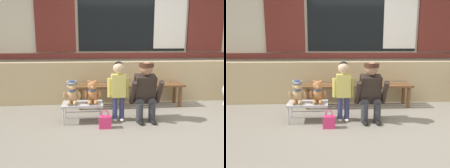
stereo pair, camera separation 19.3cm
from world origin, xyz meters
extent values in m
plane|color=gray|center=(0.00, 0.00, 0.00)|extent=(60.00, 60.00, 0.00)
cube|color=tan|center=(0.00, 1.43, 0.42)|extent=(8.09, 0.25, 0.85)
cube|color=beige|center=(0.00, 1.95, 1.78)|extent=(8.26, 0.20, 3.56)
cube|color=maroon|center=(0.00, 1.83, 0.95)|extent=(7.60, 0.04, 0.12)
cube|color=black|center=(0.00, 1.84, 1.75)|extent=(2.40, 0.03, 1.40)
cube|color=white|center=(0.83, 1.82, 1.75)|extent=(0.73, 0.02, 1.29)
cube|color=maroon|center=(-1.68, 1.83, 1.75)|extent=(0.84, 0.05, 1.43)
cube|color=maroon|center=(1.68, 1.83, 1.75)|extent=(0.84, 0.05, 1.43)
cube|color=brown|center=(-0.19, 0.92, 0.42)|extent=(2.10, 0.11, 0.04)
cube|color=brown|center=(-0.19, 1.06, 0.42)|extent=(2.10, 0.11, 0.04)
cube|color=brown|center=(-0.19, 1.20, 0.42)|extent=(2.10, 0.11, 0.04)
cylinder|color=brown|center=(-1.16, 0.92, 0.20)|extent=(0.07, 0.07, 0.40)
cylinder|color=brown|center=(-1.16, 1.20, 0.20)|extent=(0.07, 0.07, 0.40)
cylinder|color=brown|center=(0.78, 0.92, 0.20)|extent=(0.07, 0.07, 0.40)
cylinder|color=brown|center=(0.78, 1.20, 0.20)|extent=(0.07, 0.07, 0.40)
cube|color=#BCBCC1|center=(-1.10, 0.30, 0.28)|extent=(0.64, 0.36, 0.04)
cylinder|color=#BCBCC1|center=(-1.39, 0.15, 0.13)|extent=(0.02, 0.02, 0.26)
cylinder|color=#BCBCC1|center=(-1.39, 0.45, 0.13)|extent=(0.02, 0.02, 0.26)
cylinder|color=#BCBCC1|center=(-0.81, 0.15, 0.13)|extent=(0.02, 0.02, 0.26)
cylinder|color=#BCBCC1|center=(-0.81, 0.45, 0.13)|extent=(0.02, 0.02, 0.26)
cylinder|color=#BCBCC1|center=(-1.10, 0.15, 0.10)|extent=(0.58, 0.02, 0.02)
cylinder|color=#BCBCC1|center=(-1.10, 0.45, 0.10)|extent=(0.58, 0.02, 0.02)
ellipsoid|color=tan|center=(-1.26, 0.32, 0.41)|extent=(0.17, 0.14, 0.22)
sphere|color=tan|center=(-1.26, 0.31, 0.58)|extent=(0.15, 0.15, 0.15)
sphere|color=#F4C188|center=(-1.26, 0.25, 0.56)|extent=(0.06, 0.06, 0.06)
sphere|color=tan|center=(-1.31, 0.32, 0.63)|extent=(0.06, 0.06, 0.06)
ellipsoid|color=tan|center=(-1.37, 0.29, 0.43)|extent=(0.06, 0.11, 0.16)
ellipsoid|color=tan|center=(-1.30, 0.20, 0.33)|extent=(0.06, 0.15, 0.06)
sphere|color=tan|center=(-1.21, 0.32, 0.63)|extent=(0.06, 0.06, 0.06)
ellipsoid|color=tan|center=(-1.15, 0.29, 0.43)|extent=(0.06, 0.11, 0.16)
ellipsoid|color=tan|center=(-1.21, 0.20, 0.33)|extent=(0.06, 0.15, 0.06)
torus|color=#335699|center=(-1.26, 0.31, 0.51)|extent=(0.13, 0.13, 0.02)
cylinder|color=#335699|center=(-1.26, 0.31, 0.62)|extent=(0.17, 0.17, 0.01)
cylinder|color=#335699|center=(-1.26, 0.31, 0.64)|extent=(0.10, 0.10, 0.04)
ellipsoid|color=#A86B3D|center=(-0.94, 0.32, 0.41)|extent=(0.17, 0.14, 0.22)
sphere|color=#A86B3D|center=(-0.94, 0.31, 0.58)|extent=(0.15, 0.15, 0.15)
sphere|color=#E1955B|center=(-0.94, 0.25, 0.56)|extent=(0.06, 0.06, 0.06)
sphere|color=#A86B3D|center=(-0.99, 0.32, 0.63)|extent=(0.06, 0.06, 0.06)
ellipsoid|color=#A86B3D|center=(-1.05, 0.29, 0.43)|extent=(0.06, 0.11, 0.16)
ellipsoid|color=#A86B3D|center=(-0.98, 0.20, 0.33)|extent=(0.06, 0.15, 0.06)
sphere|color=#A86B3D|center=(-0.89, 0.32, 0.63)|extent=(0.06, 0.06, 0.06)
ellipsoid|color=#A86B3D|center=(-0.83, 0.29, 0.43)|extent=(0.06, 0.11, 0.16)
ellipsoid|color=#A86B3D|center=(-0.89, 0.20, 0.33)|extent=(0.06, 0.15, 0.06)
torus|color=#335699|center=(-0.94, 0.31, 0.51)|extent=(0.13, 0.13, 0.02)
cylinder|color=navy|center=(-0.59, 0.25, 0.22)|extent=(0.08, 0.08, 0.36)
ellipsoid|color=silver|center=(-0.59, 0.23, 0.03)|extent=(0.07, 0.12, 0.05)
cylinder|color=navy|center=(-0.48, 0.25, 0.22)|extent=(0.08, 0.08, 0.36)
ellipsoid|color=silver|center=(-0.48, 0.23, 0.03)|extent=(0.07, 0.12, 0.05)
cube|color=#DBD166|center=(-0.53, 0.25, 0.58)|extent=(0.22, 0.15, 0.36)
cylinder|color=#DBD166|center=(-0.68, 0.25, 0.55)|extent=(0.06, 0.06, 0.30)
cylinder|color=#DBD166|center=(-0.39, 0.25, 0.55)|extent=(0.06, 0.06, 0.30)
sphere|color=#DBB28E|center=(-0.53, 0.25, 0.86)|extent=(0.17, 0.17, 0.17)
sphere|color=black|center=(-0.53, 0.26, 0.88)|extent=(0.16, 0.16, 0.16)
cylinder|color=#333338|center=(-0.21, 0.16, 0.15)|extent=(0.11, 0.11, 0.30)
cylinder|color=#333338|center=(-0.21, 0.30, 0.32)|extent=(0.13, 0.32, 0.13)
ellipsoid|color=black|center=(-0.21, 0.08, 0.03)|extent=(0.09, 0.20, 0.06)
cylinder|color=#333338|center=(-0.01, 0.16, 0.15)|extent=(0.11, 0.11, 0.30)
cylinder|color=#333338|center=(-0.01, 0.30, 0.32)|extent=(0.13, 0.32, 0.13)
ellipsoid|color=black|center=(-0.01, 0.08, 0.03)|extent=(0.09, 0.20, 0.06)
cube|color=#2D231E|center=(-0.11, 0.27, 0.52)|extent=(0.32, 0.30, 0.47)
cylinder|color=#2D231E|center=(-0.32, 0.17, 0.48)|extent=(0.08, 0.28, 0.40)
cylinder|color=#2D231E|center=(0.10, 0.17, 0.48)|extent=(0.08, 0.28, 0.40)
sphere|color=#9E7051|center=(-0.11, 0.20, 0.85)|extent=(0.20, 0.20, 0.20)
cylinder|color=#422319|center=(-0.11, 0.20, 0.91)|extent=(0.23, 0.23, 0.06)
cube|color=brown|center=(0.08, 0.36, 0.38)|extent=(0.10, 0.22, 0.16)
cube|color=#E53370|center=(-0.77, -0.03, 0.09)|extent=(0.18, 0.11, 0.18)
torus|color=#E53370|center=(-0.77, -0.03, 0.22)|extent=(0.11, 0.01, 0.11)
camera|label=1|loc=(-0.98, -3.11, 1.25)|focal=35.39mm
camera|label=2|loc=(-0.79, -3.12, 1.25)|focal=35.39mm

